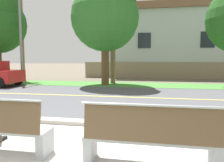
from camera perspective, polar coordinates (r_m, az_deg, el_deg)
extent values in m
plane|color=#665B4C|center=(10.95, 3.22, -2.89)|extent=(140.00, 140.00, 0.00)
cube|color=#B7B2A8|center=(3.80, -12.41, -19.92)|extent=(44.00, 3.60, 0.01)
cube|color=#ADA89E|center=(5.51, -4.38, -11.03)|extent=(44.00, 0.30, 0.11)
cube|color=#515156|center=(9.49, 2.07, -4.21)|extent=(52.00, 8.00, 0.01)
cube|color=#E0CC4C|center=(9.49, 2.07, -4.18)|extent=(48.00, 0.14, 0.01)
cube|color=#478438|center=(14.08, 4.85, -0.95)|extent=(48.00, 2.80, 0.02)
cube|color=#9EA0A8|center=(3.98, -17.15, -15.35)|extent=(0.14, 0.40, 0.45)
cube|color=#9EA0A8|center=(3.70, -5.69, -16.78)|extent=(0.14, 0.40, 0.45)
cube|color=#9EA0A8|center=(3.70, 25.63, -17.37)|extent=(0.14, 0.40, 0.45)
cube|color=#9EA0A8|center=(3.50, 9.99, -14.69)|extent=(2.05, 0.44, 0.05)
cube|color=brown|center=(3.23, 10.05, -11.14)|extent=(1.97, 0.12, 0.52)
cylinder|color=#9EA0A8|center=(3.15, 10.13, -6.31)|extent=(2.05, 0.04, 0.04)
cube|color=black|center=(5.03, -26.97, -13.54)|extent=(0.09, 0.24, 0.07)
cylinder|color=black|center=(13.78, -27.39, -0.42)|extent=(0.64, 0.18, 0.64)
cylinder|color=black|center=(15.13, -23.50, 0.25)|extent=(0.64, 0.18, 0.64)
cylinder|color=gray|center=(16.21, -22.88, 11.46)|extent=(0.16, 0.16, 6.77)
cylinder|color=brown|center=(13.83, -1.81, 4.41)|extent=(0.48, 0.48, 2.65)
sphere|color=#2D6B28|center=(14.07, -1.85, 16.35)|extent=(4.23, 4.23, 4.23)
cylinder|color=brown|center=(19.50, -22.72, 13.38)|extent=(0.32, 0.32, 8.77)
cylinder|color=brown|center=(14.98, 0.25, 16.21)|extent=(0.32, 0.32, 8.73)
cube|color=gray|center=(18.96, 12.26, 2.76)|extent=(13.00, 0.36, 1.40)
cube|color=#B7BCC1|center=(22.24, 15.40, 8.86)|extent=(11.27, 6.40, 5.87)
cube|color=brown|center=(22.66, 15.63, 17.05)|extent=(12.18, 6.91, 0.60)
cube|color=#232833|center=(18.98, 8.49, 10.47)|extent=(1.10, 0.06, 1.30)
cube|color=#232833|center=(19.47, 23.82, 9.93)|extent=(1.10, 0.06, 1.30)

